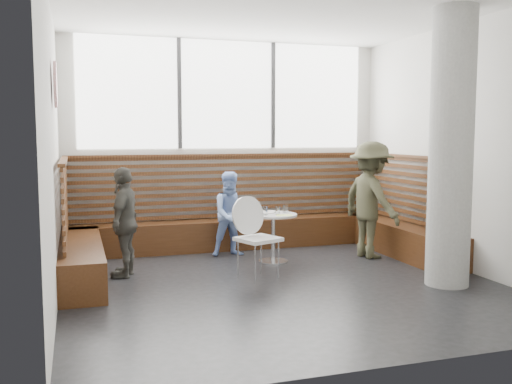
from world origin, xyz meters
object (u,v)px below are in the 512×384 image
object	(u,v)px
adult_man	(371,200)
child_left	(125,222)
concrete_column	(451,149)
child_back	(232,214)
cafe_chair	(256,230)
cafe_table	(273,228)

from	to	relation	value
adult_man	child_left	bearing A→B (deg)	80.52
concrete_column	child_left	bearing A→B (deg)	156.22
adult_man	child_back	distance (m)	2.01
cafe_chair	child_back	size ratio (longest dim) A/B	0.82
cafe_table	adult_man	xyz separation A→B (m)	(1.44, -0.12, 0.35)
concrete_column	adult_man	size ratio (longest dim) A/B	1.92
concrete_column	cafe_table	xyz separation A→B (m)	(-1.55, 1.74, -1.12)
adult_man	child_back	size ratio (longest dim) A/B	1.36
cafe_table	child_left	distance (m)	2.03
cafe_table	child_left	size ratio (longest dim) A/B	0.49
concrete_column	child_left	size ratio (longest dim) A/B	2.34
cafe_table	cafe_chair	size ratio (longest dim) A/B	0.67
child_back	cafe_table	bearing A→B (deg)	-52.68
child_back	concrete_column	bearing A→B (deg)	-49.35
cafe_table	child_back	distance (m)	0.73
cafe_table	child_left	world-z (taller)	child_left
adult_man	child_left	distance (m)	3.46
child_left	adult_man	bearing A→B (deg)	111.93
concrete_column	cafe_chair	distance (m)	2.49
child_back	child_left	world-z (taller)	child_left
cafe_table	child_back	world-z (taller)	child_back
cafe_table	adult_man	size ratio (longest dim) A/B	0.41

